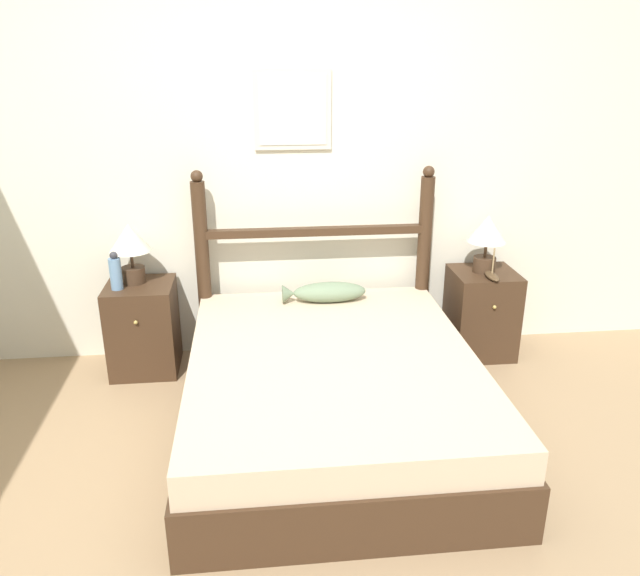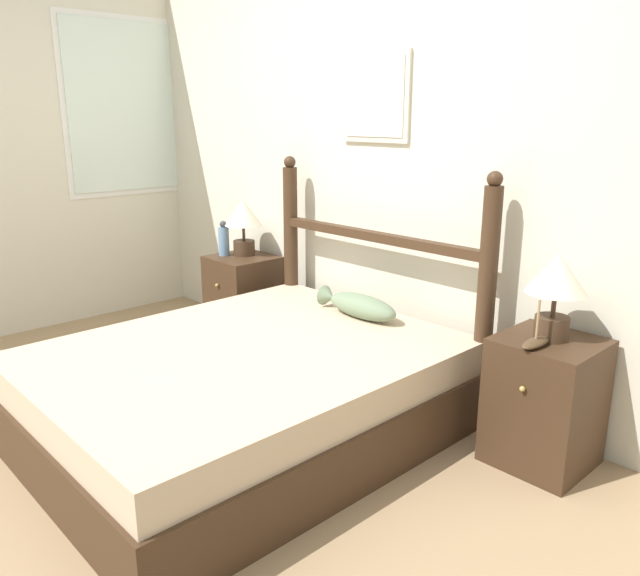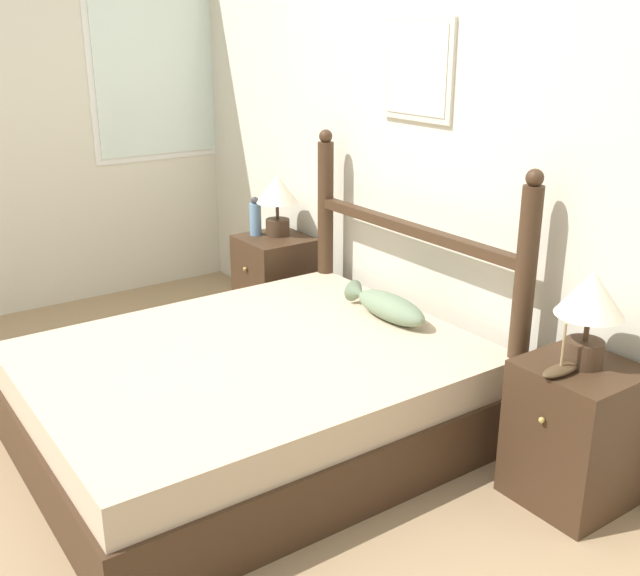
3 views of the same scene
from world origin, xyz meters
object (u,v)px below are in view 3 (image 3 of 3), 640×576
(bed, at_px, (252,396))
(table_lamp_right, at_px, (590,303))
(fish_pillow, at_px, (387,306))
(bottle, at_px, (255,218))
(table_lamp_left, at_px, (277,195))
(nightstand_left, at_px, (276,282))
(model_boat, at_px, (561,369))
(nightstand_right, at_px, (574,433))

(bed, xyz_separation_m, table_lamp_right, (1.09, 0.81, 0.61))
(fish_pillow, bearing_deg, bottle, 179.57)
(bottle, bearing_deg, table_lamp_left, 53.19)
(nightstand_left, relative_size, model_boat, 2.88)
(model_boat, height_order, fish_pillow, model_boat)
(nightstand_left, relative_size, nightstand_right, 1.00)
(model_boat, bearing_deg, bed, -148.22)
(model_boat, bearing_deg, bottle, 178.43)
(nightstand_right, xyz_separation_m, table_lamp_left, (-2.24, 0.04, 0.54))
(nightstand_right, bearing_deg, bottle, -178.43)
(nightstand_left, height_order, table_lamp_left, table_lamp_left)
(bottle, distance_m, fish_pillow, 1.27)
(table_lamp_right, relative_size, model_boat, 1.86)
(bottle, height_order, model_boat, bottle)
(model_boat, bearing_deg, fish_pillow, 177.07)
(bed, height_order, table_lamp_left, table_lamp_left)
(table_lamp_right, relative_size, fish_pillow, 0.70)
(nightstand_right, bearing_deg, table_lamp_left, 178.86)
(nightstand_left, bearing_deg, fish_pillow, -3.64)
(table_lamp_left, xyz_separation_m, table_lamp_right, (2.23, -0.04, 0.00))
(bed, distance_m, table_lamp_right, 1.49)
(nightstand_right, distance_m, model_boat, 0.33)
(bottle, bearing_deg, fish_pillow, -0.43)
(nightstand_right, relative_size, table_lamp_right, 1.55)
(nightstand_right, xyz_separation_m, bottle, (-2.32, -0.06, 0.40))
(table_lamp_right, bearing_deg, bottle, -178.22)
(bed, xyz_separation_m, bottle, (-1.22, 0.74, 0.46))
(nightstand_right, distance_m, table_lamp_left, 2.30)
(table_lamp_right, xyz_separation_m, bottle, (-2.31, -0.07, -0.14))
(nightstand_right, bearing_deg, table_lamp_right, 135.18)
(bed, relative_size, table_lamp_left, 5.10)
(table_lamp_left, relative_size, model_boat, 1.86)
(bed, xyz_separation_m, fish_pillow, (0.05, 0.73, 0.29))
(table_lamp_left, distance_m, model_boat, 2.25)
(table_lamp_right, xyz_separation_m, fish_pillow, (-1.05, -0.08, -0.32))
(nightstand_right, relative_size, fish_pillow, 1.09)
(table_lamp_left, bearing_deg, table_lamp_right, -0.93)
(table_lamp_right, relative_size, bottle, 1.58)
(bottle, height_order, fish_pillow, bottle)
(bed, bearing_deg, table_lamp_right, 36.70)
(fish_pillow, bearing_deg, model_boat, -2.93)
(bottle, distance_m, model_boat, 2.32)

